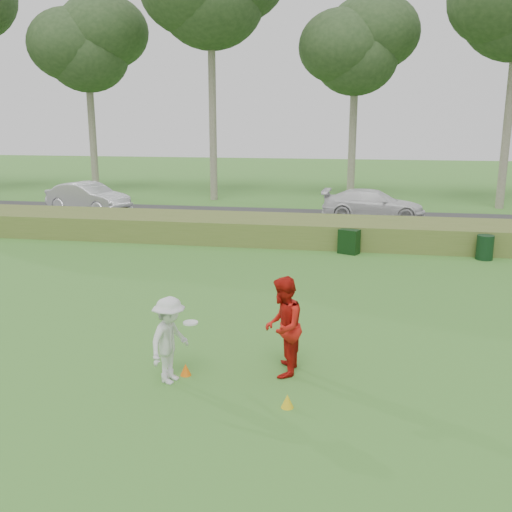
% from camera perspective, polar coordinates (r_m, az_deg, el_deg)
% --- Properties ---
extents(ground, '(120.00, 120.00, 0.00)m').
position_cam_1_polar(ground, '(11.23, -3.72, -11.23)').
color(ground, '#347627').
rests_on(ground, ground).
extents(reed_strip, '(80.00, 3.00, 0.90)m').
position_cam_1_polar(reed_strip, '(22.44, 3.66, 2.60)').
color(reed_strip, '#536729').
rests_on(reed_strip, ground).
extents(park_road, '(80.00, 6.00, 0.06)m').
position_cam_1_polar(park_road, '(27.40, 4.88, 3.69)').
color(park_road, '#2D2D2D').
rests_on(park_road, ground).
extents(tree_2, '(6.50, 6.50, 12.00)m').
position_cam_1_polar(tree_2, '(37.94, -16.57, 19.49)').
color(tree_2, gray).
rests_on(tree_2, ground).
extents(tree_4, '(6.24, 6.24, 11.50)m').
position_cam_1_polar(tree_4, '(34.61, 9.97, 19.82)').
color(tree_4, gray).
rests_on(tree_4, ground).
extents(player_white, '(0.96, 1.16, 1.61)m').
position_cam_1_polar(player_white, '(10.53, -8.62, -8.31)').
color(player_white, silver).
rests_on(player_white, ground).
extents(player_red, '(0.73, 0.93, 1.89)m').
position_cam_1_polar(player_red, '(10.68, 2.71, -7.06)').
color(player_red, red).
rests_on(player_red, ground).
extents(cone_orange, '(0.21, 0.21, 0.23)m').
position_cam_1_polar(cone_orange, '(11.00, -7.05, -11.20)').
color(cone_orange, orange).
rests_on(cone_orange, ground).
extents(cone_yellow, '(0.21, 0.21, 0.24)m').
position_cam_1_polar(cone_yellow, '(9.83, 3.16, -14.27)').
color(cone_yellow, yellow).
rests_on(cone_yellow, ground).
extents(utility_cabinet, '(0.82, 0.68, 0.88)m').
position_cam_1_polar(utility_cabinet, '(20.61, 9.28, 1.43)').
color(utility_cabinet, black).
rests_on(utility_cabinet, ground).
extents(trash_bin, '(0.71, 0.71, 0.85)m').
position_cam_1_polar(trash_bin, '(20.99, 21.91, 0.80)').
color(trash_bin, black).
rests_on(trash_bin, ground).
extents(car_mid, '(4.81, 2.94, 1.50)m').
position_cam_1_polar(car_mid, '(30.41, -16.45, 5.65)').
color(car_mid, silver).
rests_on(car_mid, park_road).
extents(car_right, '(4.90, 2.20, 1.39)m').
position_cam_1_polar(car_right, '(27.66, 11.63, 5.08)').
color(car_right, white).
rests_on(car_right, park_road).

